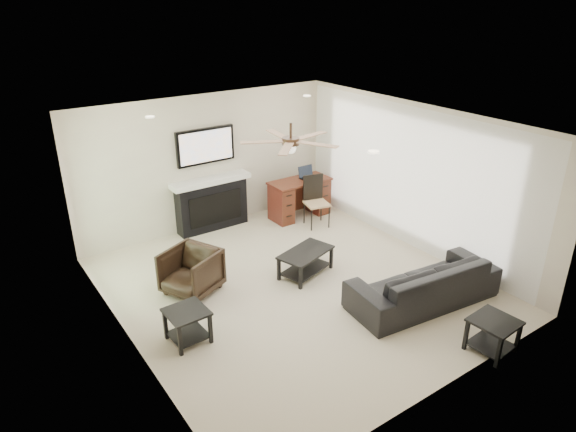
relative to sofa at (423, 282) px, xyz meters
name	(u,v)px	position (x,y,z in m)	size (l,w,h in m)	color
room_shell	(302,178)	(-1.07, 1.48, 1.36)	(5.50, 5.54, 2.52)	#BDB098
sofa	(423,282)	(0.00, 0.00, 0.00)	(2.22, 0.87, 0.65)	black
armchair	(191,272)	(-2.60, 2.15, 0.02)	(0.72, 0.75, 0.68)	black
coffee_table	(306,263)	(-0.90, 1.60, -0.12)	(0.90, 0.50, 0.40)	black
end_table_near	(492,336)	(-0.15, -1.25, -0.10)	(0.52, 0.52, 0.45)	black
end_table_left	(188,326)	(-3.15, 1.10, -0.10)	(0.50, 0.50, 0.45)	black
fireplace_unit	(211,181)	(-1.30, 3.99, 0.63)	(1.52, 0.34, 1.91)	black
desk	(300,198)	(0.38, 3.51, 0.06)	(1.22, 0.56, 0.76)	#422410
desk_chair	(317,202)	(0.38, 2.96, 0.16)	(0.42, 0.44, 0.97)	black
laptop	(309,173)	(0.58, 3.49, 0.55)	(0.33, 0.24, 0.23)	black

